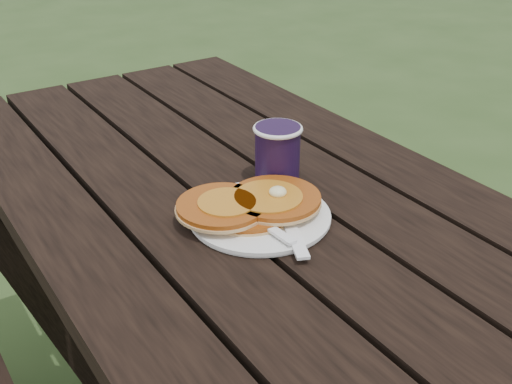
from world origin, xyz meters
TOP-DOWN VIEW (x-y plane):
  - plate at (-0.03, 0.06)m, footprint 0.25×0.25m
  - pancake_stack at (-0.04, 0.08)m, footprint 0.23×0.17m
  - knife at (-0.02, 0.00)m, footprint 0.09×0.17m
  - fork at (-0.05, 0.01)m, footprint 0.04×0.16m
  - coffee_cup at (0.07, 0.16)m, footprint 0.09×0.09m

SIDE VIEW (x-z plane):
  - plate at x=-0.03m, z-range 0.75..0.76m
  - knife at x=-0.02m, z-range 0.76..0.76m
  - fork at x=-0.05m, z-range 0.77..0.77m
  - pancake_stack at x=-0.04m, z-range 0.76..0.79m
  - coffee_cup at x=0.07m, z-range 0.76..0.86m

